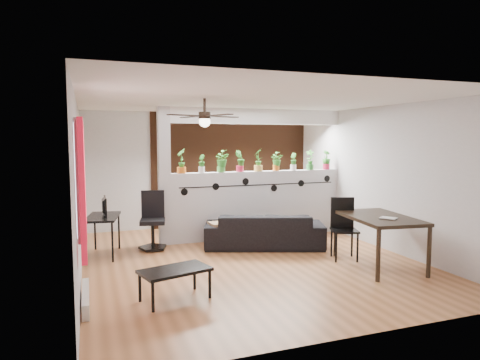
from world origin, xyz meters
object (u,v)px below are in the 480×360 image
object	(u,v)px
potted_plant_2	(221,160)
computer_desk	(103,220)
office_chair	(153,224)
dining_table	(379,221)
potted_plant_5	(276,161)
potted_plant_3	(240,160)
potted_plant_6	(293,161)
potted_plant_0	(181,160)
potted_plant_1	(202,163)
cup	(224,219)
sofa	(264,231)
potted_plant_7	(310,159)
potted_plant_4	(258,159)
ceiling_fan	(205,118)
folding_chair	(343,223)
cube_shelf	(221,235)
coffee_table	(175,272)
potted_plant_8	(326,159)

from	to	relation	value
potted_plant_2	computer_desk	distance (m)	2.49
office_chair	dining_table	size ratio (longest dim) A/B	0.67
potted_plant_2	potted_plant_5	distance (m)	1.19
potted_plant_3	potted_plant_6	distance (m)	1.19
potted_plant_0	potted_plant_6	bearing A→B (deg)	0.00
computer_desk	office_chair	xyz separation A→B (m)	(0.87, 0.16, -0.17)
potted_plant_1	computer_desk	size ratio (longest dim) A/B	0.34
cup	computer_desk	distance (m)	2.11
potted_plant_3	sofa	world-z (taller)	potted_plant_3
potted_plant_7	potted_plant_0	bearing A→B (deg)	-180.00
potted_plant_4	dining_table	bearing A→B (deg)	-68.22
potted_plant_4	computer_desk	world-z (taller)	potted_plant_4
potted_plant_3	potted_plant_4	world-z (taller)	potted_plant_4
ceiling_fan	potted_plant_5	world-z (taller)	ceiling_fan
folding_chair	ceiling_fan	bearing A→B (deg)	176.25
office_chair	potted_plant_3	bearing A→B (deg)	8.87
sofa	cube_shelf	distance (m)	0.81
ceiling_fan	potted_plant_3	bearing A→B (deg)	56.20
potted_plant_1	coffee_table	distance (m)	3.31
cup	computer_desk	size ratio (longest dim) A/B	0.13
potted_plant_7	folding_chair	xyz separation A→B (m)	(-0.44, -1.95, -0.97)
potted_plant_0	dining_table	bearing A→B (deg)	-44.37
ceiling_fan	potted_plant_5	size ratio (longest dim) A/B	3.06
potted_plant_4	potted_plant_7	distance (m)	1.19
potted_plant_3	computer_desk	bearing A→B (deg)	-170.54
potted_plant_7	potted_plant_4	bearing A→B (deg)	-180.00
potted_plant_2	potted_plant_3	size ratio (longest dim) A/B	1.02
potted_plant_1	coffee_table	world-z (taller)	potted_plant_1
potted_plant_3	office_chair	size ratio (longest dim) A/B	0.41
potted_plant_5	computer_desk	world-z (taller)	potted_plant_5
potted_plant_3	potted_plant_5	size ratio (longest dim) A/B	1.09
potted_plant_1	potted_plant_6	world-z (taller)	potted_plant_6
potted_plant_4	cube_shelf	world-z (taller)	potted_plant_4
potted_plant_6	cup	bearing A→B (deg)	-158.65
potted_plant_6	potted_plant_8	size ratio (longest dim) A/B	0.88
potted_plant_0	office_chair	bearing A→B (deg)	-155.09
potted_plant_1	dining_table	bearing A→B (deg)	-49.09
cube_shelf	potted_plant_2	bearing A→B (deg)	66.55
potted_plant_3	computer_desk	xyz separation A→B (m)	(-2.66, -0.44, -0.95)
ceiling_fan	computer_desk	xyz separation A→B (m)	(-1.45, 1.36, -1.69)
potted_plant_8	cube_shelf	distance (m)	2.98
potted_plant_6	folding_chair	bearing A→B (deg)	-91.22
potted_plant_4	computer_desk	bearing A→B (deg)	-171.75
potted_plant_6	potted_plant_3	bearing A→B (deg)	-180.00
potted_plant_1	office_chair	size ratio (longest dim) A/B	0.34
potted_plant_2	potted_plant_8	world-z (taller)	potted_plant_2
ceiling_fan	cube_shelf	distance (m)	2.43
potted_plant_1	office_chair	distance (m)	1.50
ceiling_fan	potted_plant_3	size ratio (longest dim) A/B	2.80
ceiling_fan	potted_plant_7	bearing A→B (deg)	32.88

